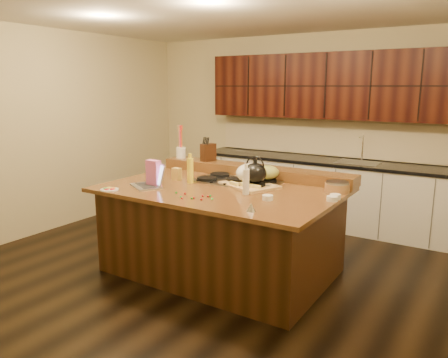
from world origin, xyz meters
The scene contains 32 objects.
room centered at (0.00, 0.00, 1.35)m, with size 5.52×5.02×2.72m.
island centered at (0.00, 0.00, 0.46)m, with size 2.40×1.60×0.92m.
back_ledge centered at (0.00, 0.70, 0.98)m, with size 2.40×0.30×0.12m, color black.
cooktop centered at (0.00, 0.30, 0.94)m, with size 0.92×0.52×0.05m.
back_counter centered at (0.30, 2.23, 0.98)m, with size 3.70×0.66×2.40m.
kettle centered at (0.30, 0.17, 1.07)m, with size 0.24×0.24×0.21m, color black.
green_bowl centered at (0.30, 0.43, 1.04)m, with size 0.27×0.27×0.15m, color olive.
laptop centered at (-0.65, -0.35, 0.99)m, with size 0.45×0.42×0.25m.
oil_bottle centered at (-0.40, 0.01, 1.06)m, with size 0.07×0.07×0.27m, color yellow.
vinegar_bottle centered at (0.36, -0.13, 1.04)m, with size 0.06×0.06×0.25m, color silver.
wooden_tray centered at (0.20, 0.26, 1.02)m, with size 0.68×0.60×0.23m.
ramekin_a centered at (0.63, -0.20, 0.94)m, with size 0.10×0.10×0.04m, color white.
ramekin_b centered at (1.15, 0.17, 0.94)m, with size 0.10×0.10×0.04m, color white.
ramekin_c centered at (1.15, 0.08, 0.94)m, with size 0.10×0.10×0.04m, color white.
strainer_bowl centered at (1.08, 0.43, 0.97)m, with size 0.24×0.24×0.09m, color #996B3F.
kitchen_timer centered at (0.69, -0.61, 0.96)m, with size 0.08×0.08×0.07m, color silver.
pink_bag centered at (-0.62, -0.34, 1.06)m, with size 0.15×0.08×0.28m, color #D865B2.
candy_plate centered at (-0.89, -0.71, 0.93)m, with size 0.18×0.18×0.01m, color white.
package_box centered at (-0.62, 0.04, 0.99)m, with size 0.10×0.07×0.14m, color gold.
utensil_crock centered at (-1.07, 0.70, 1.11)m, with size 0.12×0.12×0.14m, color white.
knife_block centered at (-0.64, 0.70, 1.15)m, with size 0.11×0.18×0.21m, color black.
gumdrop_0 centered at (0.04, -0.53, 0.93)m, with size 0.02×0.02×0.02m, color red.
gumdrop_1 centered at (-0.08, -0.57, 0.93)m, with size 0.02×0.02×0.02m, color #198C26.
gumdrop_2 centered at (0.06, -0.43, 0.93)m, with size 0.02×0.02×0.02m, color red.
gumdrop_3 centered at (0.20, -0.47, 0.93)m, with size 0.02×0.02×0.02m, color #198C26.
gumdrop_4 centered at (0.13, -0.54, 0.93)m, with size 0.02×0.02×0.02m, color red.
gumdrop_5 centered at (0.03, -0.56, 0.93)m, with size 0.02×0.02×0.02m, color #198C26.
gumdrop_6 centered at (0.11, -0.41, 0.93)m, with size 0.02×0.02×0.02m, color red.
gumdrop_7 centered at (-0.23, -0.46, 0.93)m, with size 0.02×0.02×0.02m, color #198C26.
gumdrop_8 centered at (-0.05, -0.60, 0.93)m, with size 0.02×0.02×0.02m, color red.
gumdrop_9 centered at (0.12, -0.38, 0.93)m, with size 0.02×0.02×0.02m, color #198C26.
gumdrop_10 centered at (-0.13, -0.44, 0.93)m, with size 0.02×0.02×0.02m, color red.
Camera 1 is at (2.38, -3.70, 1.94)m, focal length 35.00 mm.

